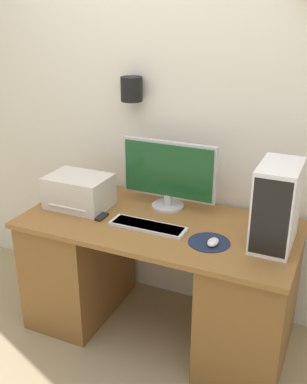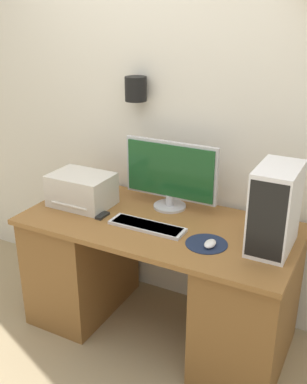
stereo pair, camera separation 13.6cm
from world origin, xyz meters
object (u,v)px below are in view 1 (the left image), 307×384
Objects in this scene: keyboard at (148,226)px; computer_tower at (276,206)px; remote_control at (102,217)px; printer at (79,191)px; monitor at (168,173)px; mouse at (213,242)px.

computer_tower is (0.67, 0.10, 0.21)m from keyboard.
remote_control is at bearing -174.14° from computer_tower.
monitor is at bearing 23.43° from printer.
keyboard is 1.18× the size of printer.
monitor is 0.57m from mouse.
monitor is 0.71m from computer_tower.
mouse is at bearing -6.04° from keyboard.
computer_tower is (0.68, -0.21, -0.00)m from monitor.
mouse is (0.39, -0.04, 0.01)m from keyboard.
keyboard is 0.40m from mouse.
mouse reaches higher than remote_control.
computer_tower is at bearing 5.86° from remote_control.
monitor reaches higher than keyboard.
remote_control is at bearing 179.81° from keyboard.
monitor reaches higher than remote_control.
printer is (-1.19, -0.01, -0.12)m from computer_tower.
computer_tower is 4.37× the size of remote_control.
monitor is 6.30× the size of mouse.
printer reaches higher than remote_control.
remote_control is at bearing -23.84° from printer.
mouse is 0.37m from computer_tower.
computer_tower is 1.19m from printer.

